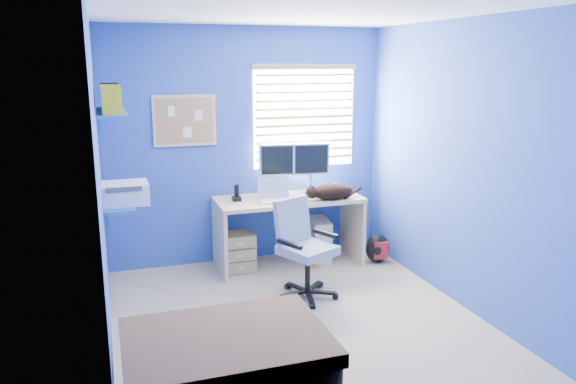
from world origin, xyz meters
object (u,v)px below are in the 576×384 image
object	(u,v)px
laptop	(275,191)
office_chair	(304,261)
tower_pc	(320,239)
cat	(332,192)
desk	(289,231)

from	to	relation	value
laptop	office_chair	world-z (taller)	laptop
laptop	tower_pc	xyz separation A→B (m)	(0.57, 0.18, -0.62)
laptop	cat	xyz separation A→B (m)	(0.59, -0.09, -0.03)
desk	laptop	size ratio (longest dim) A/B	4.64
laptop	office_chair	bearing A→B (deg)	-78.81
tower_pc	laptop	bearing A→B (deg)	-152.32
tower_pc	cat	bearing A→B (deg)	-74.94
desk	laptop	bearing A→B (deg)	-146.37
tower_pc	office_chair	xyz separation A→B (m)	(-0.51, -0.90, 0.11)
cat	office_chair	distance (m)	0.96
desk	office_chair	xyz separation A→B (m)	(-0.13, -0.84, -0.03)
desk	tower_pc	distance (m)	0.41
office_chair	laptop	bearing A→B (deg)	94.33
desk	cat	world-z (taller)	cat
cat	tower_pc	bearing A→B (deg)	89.22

